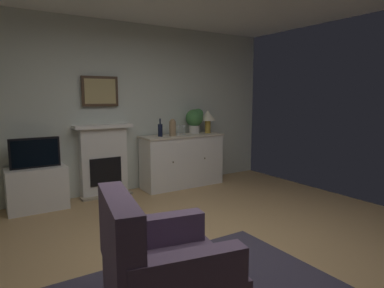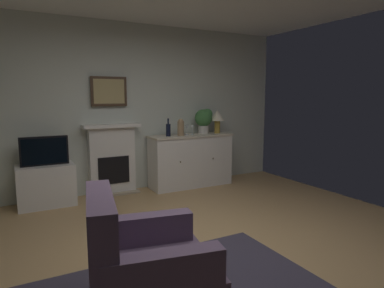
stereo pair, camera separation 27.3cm
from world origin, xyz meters
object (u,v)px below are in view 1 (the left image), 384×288
sideboard_cabinet (182,160)px  wine_bottle (160,130)px  armchair (161,271)px  vase_decorative (173,127)px  framed_picture (100,91)px  wine_glass_left (178,128)px  tv_set (35,153)px  potted_plant_small (195,119)px  wine_glass_center (184,127)px  fireplace_unit (104,160)px  tv_cabinet (37,188)px  table_lamp (208,117)px

sideboard_cabinet → wine_bottle: wine_bottle is taller
armchair → wine_bottle: bearing=62.8°
armchair → vase_decorative: bearing=59.4°
framed_picture → sideboard_cabinet: 1.75m
wine_glass_left → vase_decorative: 0.15m
tv_set → potted_plant_small: potted_plant_small is taller
framed_picture → wine_glass_center: bearing=-9.1°
wine_glass_center → vase_decorative: 0.26m
wine_bottle → armchair: bearing=-117.2°
potted_plant_small → framed_picture: bearing=173.6°
sideboard_cabinet → tv_set: 2.30m
fireplace_unit → sideboard_cabinet: fireplace_unit is taller
wine_glass_left → wine_bottle: bearing=-176.9°
framed_picture → armchair: size_ratio=0.59×
tv_cabinet → wine_glass_center: bearing=-0.2°
vase_decorative → framed_picture: bearing=165.9°
wine_glass_center → tv_set: 2.32m
potted_plant_small → wine_bottle: bearing=-175.0°
fireplace_unit → tv_cabinet: bearing=-170.6°
wine_bottle → tv_cabinet: size_ratio=0.39×
vase_decorative → tv_set: vase_decorative is taller
wine_bottle → table_lamp: bearing=1.0°
wine_bottle → armchair: 3.35m
wine_bottle → wine_glass_center: wine_bottle is taller
sideboard_cabinet → table_lamp: bearing=0.0°
fireplace_unit → wine_glass_center: size_ratio=6.67×
fireplace_unit → wine_bottle: 1.00m
fireplace_unit → sideboard_cabinet: 1.31m
wine_glass_center → armchair: size_ratio=0.18×
fireplace_unit → wine_glass_left: (1.23, -0.17, 0.45)m
wine_bottle → tv_set: 1.86m
tv_cabinet → potted_plant_small: size_ratio=1.74×
framed_picture → tv_set: 1.29m
wine_glass_left → wine_glass_center: (0.11, 0.01, 0.00)m
fireplace_unit → armchair: fireplace_unit is taller
potted_plant_small → armchair: (-2.21, -2.99, -0.76)m
wine_glass_center → potted_plant_small: potted_plant_small is taller
sideboard_cabinet → potted_plant_small: 0.75m
fireplace_unit → sideboard_cabinet: size_ratio=0.77×
sideboard_cabinet → potted_plant_small: potted_plant_small is taller
wine_glass_left → potted_plant_small: bearing=6.8°
tv_set → potted_plant_small: bearing=1.2°
vase_decorative → tv_cabinet: vase_decorative is taller
wine_bottle → vase_decorative: (0.21, -0.03, 0.03)m
vase_decorative → potted_plant_small: bearing=10.9°
fireplace_unit → tv_cabinet: (-0.97, -0.16, -0.26)m
framed_picture → tv_cabinet: bearing=-168.0°
framed_picture → tv_set: bearing=-166.7°
wine_glass_left → sideboard_cabinet: bearing=-2.3°
tv_cabinet → tv_set: bearing=-90.0°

